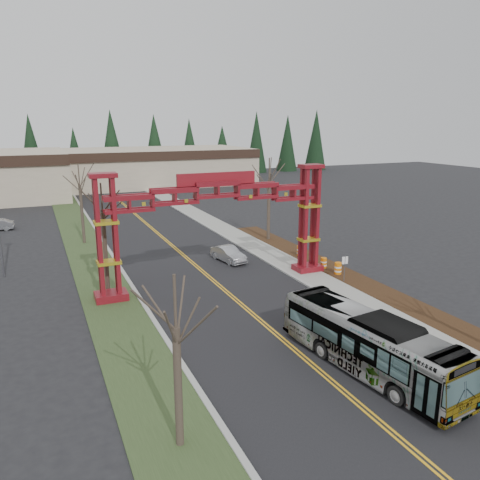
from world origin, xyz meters
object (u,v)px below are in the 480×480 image
transit_bus (368,343)px  bare_tree_median_near (176,329)px  retail_building_east (152,166)px  gateway_arch (217,208)px  barrel_north (300,251)px  silver_sedan (228,254)px  bare_tree_median_far (80,185)px  street_sign (345,264)px  barrel_south (338,269)px  bare_tree_right_far (269,180)px  bare_tree_median_mid (103,213)px  barrel_mid (324,263)px

transit_bus → bare_tree_median_near: size_ratio=1.54×
retail_building_east → bare_tree_median_near: retail_building_east is taller
transit_bus → bare_tree_median_near: bearing=-178.3°
gateway_arch → barrel_north: size_ratio=16.93×
barrel_north → silver_sedan: bearing=168.2°
bare_tree_median_far → street_sign: bearing=-50.7°
retail_building_east → barrel_north: retail_building_east is taller
retail_building_east → bare_tree_median_near: 80.55m
retail_building_east → silver_sedan: retail_building_east is taller
bare_tree_median_far → barrel_south: bare_tree_median_far is taller
silver_sedan → bare_tree_median_near: bare_tree_median_near is taller
bare_tree_right_far → gateway_arch: bearing=-132.2°
bare_tree_right_far → barrel_north: bearing=-92.2°
silver_sedan → bare_tree_median_mid: size_ratio=0.51×
gateway_arch → bare_tree_median_mid: gateway_arch is taller
bare_tree_median_mid → barrel_south: 18.86m
gateway_arch → barrel_south: size_ratio=16.83×
retail_building_east → barrel_mid: retail_building_east is taller
barrel_mid → bare_tree_median_mid: bearing=175.8°
bare_tree_median_far → barrel_south: 26.68m
barrel_north → bare_tree_right_far: bearing=87.8°
gateway_arch → bare_tree_right_far: size_ratio=2.11×
street_sign → barrel_mid: street_sign is taller
bare_tree_median_far → barrel_north: (17.73, -13.28, -5.45)m
gateway_arch → bare_tree_median_far: gateway_arch is taller
bare_tree_median_near → barrel_south: bare_tree_median_near is taller
bare_tree_median_far → barrel_north: bearing=-36.8°
transit_bus → bare_tree_right_far: size_ratio=1.25×
bare_tree_right_far → barrel_south: bearing=-91.0°
bare_tree_right_far → silver_sedan: bearing=-141.0°
barrel_south → bare_tree_right_far: bearing=89.0°
street_sign → retail_building_east: bearing=89.2°
bare_tree_right_far → street_sign: (-0.90, -14.57, -4.78)m
retail_building_east → bare_tree_median_far: size_ratio=4.73×
bare_tree_median_mid → street_sign: bare_tree_median_mid is taller
bare_tree_median_mid → bare_tree_median_far: (0.00, 15.94, -0.00)m
silver_sedan → bare_tree_median_far: bearing=122.2°
silver_sedan → barrel_south: (6.67, -7.24, -0.14)m
retail_building_east → bare_tree_median_far: bare_tree_median_far is taller
street_sign → barrel_south: size_ratio=1.96×
street_sign → barrel_south: 2.12m
bare_tree_median_mid → bare_tree_median_far: size_ratio=1.01×
transit_bus → bare_tree_right_far: bearing=65.8°
bare_tree_median_near → bare_tree_right_far: bearing=56.9°
bare_tree_median_near → bare_tree_median_far: (0.00, 33.90, 1.10)m
gateway_arch → barrel_mid: size_ratio=18.52×
gateway_arch → barrel_south: 11.33m
bare_tree_right_far → barrel_mid: 12.38m
retail_building_east → transit_bus: retail_building_east is taller
transit_bus → bare_tree_median_near: (-10.23, -1.66, 3.39)m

